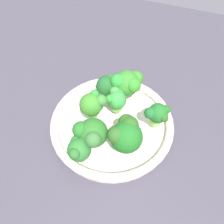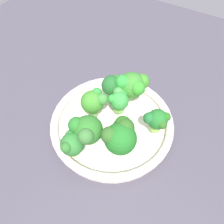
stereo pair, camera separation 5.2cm
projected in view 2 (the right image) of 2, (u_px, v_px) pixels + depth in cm
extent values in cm
cube|color=#44404B|center=(98.00, 133.00, 57.37)|extent=(130.00, 130.00, 2.50)
cylinder|color=#EFE4CD|center=(112.00, 126.00, 56.22)|extent=(27.99, 27.99, 1.52)
torus|color=silver|center=(112.00, 122.00, 54.87)|extent=(29.15, 29.15, 1.86)
cylinder|color=#88BE56|center=(76.00, 151.00, 48.07)|extent=(2.15, 2.15, 2.04)
sphere|color=#2B702E|center=(74.00, 145.00, 46.01)|extent=(4.81, 4.81, 4.81)
sphere|color=#2A6727|center=(64.00, 146.00, 44.38)|extent=(2.27, 2.27, 2.27)
sphere|color=#24712A|center=(71.00, 136.00, 46.70)|extent=(2.47, 2.47, 2.47)
sphere|color=#226E27|center=(79.00, 136.00, 46.43)|extent=(2.22, 2.22, 2.22)
cylinder|color=#81BF4E|center=(120.00, 146.00, 48.90)|extent=(2.46, 2.46, 1.82)
sphere|color=#1E6820|center=(120.00, 139.00, 46.43)|extent=(6.73, 6.73, 6.73)
sphere|color=#29581D|center=(125.00, 127.00, 46.41)|extent=(3.86, 3.86, 3.86)
sphere|color=#2B5A20|center=(109.00, 135.00, 45.26)|extent=(3.54, 3.54, 3.54)
sphere|color=#25601B|center=(123.00, 124.00, 47.16)|extent=(3.51, 3.51, 3.51)
cylinder|color=#7ABB5A|center=(93.00, 110.00, 54.13)|extent=(2.27, 2.27, 2.67)
sphere|color=#398229|center=(92.00, 102.00, 51.69)|extent=(5.29, 5.29, 5.29)
sphere|color=#397E34|center=(101.00, 98.00, 50.58)|extent=(2.64, 2.64, 2.64)
sphere|color=#2C8733|center=(97.00, 93.00, 51.57)|extent=(2.30, 2.30, 2.30)
cylinder|color=#77BE4D|center=(119.00, 107.00, 55.29)|extent=(2.66, 2.66, 1.75)
sphere|color=green|center=(119.00, 101.00, 53.43)|extent=(4.46, 4.46, 4.46)
sphere|color=green|center=(112.00, 99.00, 52.28)|extent=(1.99, 1.99, 1.99)
sphere|color=#2F8235|center=(122.00, 96.00, 53.72)|extent=(2.62, 2.62, 2.62)
sphere|color=#41863F|center=(118.00, 92.00, 53.70)|extent=(2.52, 2.52, 2.52)
cylinder|color=#91CC5D|center=(131.00, 94.00, 57.78)|extent=(2.03, 2.03, 1.87)
sphere|color=#357B2A|center=(132.00, 85.00, 55.37)|extent=(6.41, 6.41, 6.41)
sphere|color=#2B8E32|center=(122.00, 82.00, 53.87)|extent=(3.50, 3.50, 3.50)
sphere|color=#367F26|center=(142.00, 81.00, 55.64)|extent=(3.77, 3.77, 3.77)
sphere|color=#318827|center=(138.00, 88.00, 53.37)|extent=(3.59, 3.59, 3.59)
cylinder|color=#92C45A|center=(156.00, 126.00, 51.65)|extent=(2.39, 2.39, 2.35)
sphere|color=#1F6725|center=(157.00, 119.00, 49.55)|extent=(4.49, 4.49, 4.49)
sphere|color=#216019|center=(166.00, 117.00, 48.94)|extent=(1.99, 1.99, 1.99)
sphere|color=#1E622C|center=(149.00, 118.00, 49.07)|extent=(2.62, 2.62, 2.62)
sphere|color=#26591B|center=(162.00, 125.00, 48.25)|extent=(2.03, 2.03, 2.03)
cylinder|color=#81B14E|center=(89.00, 138.00, 49.62)|extent=(1.96, 1.96, 2.63)
sphere|color=#286A24|center=(88.00, 130.00, 46.98)|extent=(6.13, 6.13, 6.13)
sphere|color=#356C30|center=(86.00, 136.00, 44.17)|extent=(3.20, 3.20, 3.20)
sphere|color=#236B24|center=(76.00, 125.00, 46.53)|extent=(3.46, 3.46, 3.46)
cylinder|color=#92C665|center=(112.00, 92.00, 58.20)|extent=(1.88, 1.88, 1.68)
sphere|color=#1F5B26|center=(112.00, 85.00, 56.24)|extent=(4.96, 4.96, 4.96)
sphere|color=#25641B|center=(114.00, 89.00, 55.21)|extent=(2.08, 2.08, 2.08)
sphere|color=#296A20|center=(116.00, 79.00, 56.23)|extent=(2.08, 2.08, 2.08)
sphere|color=#1E6022|center=(117.00, 86.00, 55.19)|extent=(2.75, 2.75, 2.75)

